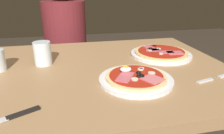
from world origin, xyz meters
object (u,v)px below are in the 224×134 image
Objects in this scene: fork at (210,79)px; knife at (9,118)px; diner_person at (67,56)px; dining_table at (84,91)px; pizza_across_left at (161,53)px; water_glass_far at (43,55)px; pizza_foreground at (136,78)px.

fork is 0.85× the size of knife.
knife is 0.16× the size of diner_person.
diner_person is at bearing 118.83° from fork.
pizza_across_left is at bearing 13.56° from dining_table.
knife is (-0.05, -0.41, -0.04)m from water_glass_far.
dining_table is at bearing 55.24° from knife.
diner_person is (-0.54, 0.99, -0.19)m from fork.
water_glass_far reaches higher than dining_table.
water_glass_far is 0.57× the size of knife.
pizza_across_left is (0.22, 0.26, -0.00)m from pizza_foreground.
knife is (-0.22, -0.32, 0.11)m from dining_table.
dining_table is 0.24m from water_glass_far.
pizza_foreground is at bearing 20.75° from knife.
knife is at bearing -146.30° from pizza_across_left.
pizza_across_left is 1.66× the size of knife.
dining_table is 7.01× the size of knife.
pizza_across_left is (0.40, 0.10, 0.12)m from dining_table.
water_glass_far is at bearing 152.98° from dining_table.
water_glass_far is 0.09× the size of diner_person.
pizza_foreground is (0.18, -0.17, 0.12)m from dining_table.
diner_person reaches higher than pizza_foreground.
dining_table is 8.21× the size of fork.
water_glass_far is (-0.35, 0.25, 0.03)m from pizza_foreground.
dining_table is at bearing 95.88° from diner_person.
fork is 0.13× the size of diner_person.
fork is 0.69m from knife.
water_glass_far is (-0.17, 0.09, 0.15)m from dining_table.
diner_person is at bearing 105.69° from pizza_foreground.
pizza_across_left is 1.95× the size of fork.
pizza_across_left reaches higher than fork.
dining_table is 4.21× the size of pizza_across_left.
diner_person reaches higher than fork.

